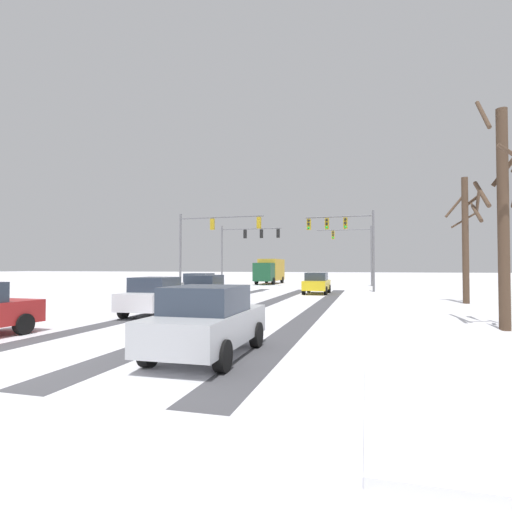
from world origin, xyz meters
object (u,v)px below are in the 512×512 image
car_grey_second (200,285)px  traffic_signal_far_right (356,245)px  traffic_signal_near_right (345,233)px  box_truck_delivery (270,270)px  car_silver_sixth (208,321)px  car_white_fourth (156,296)px  car_black_third (205,290)px  traffic_signal_near_left (209,235)px  bare_tree_sidewalk_near (502,211)px  car_yellow_cab_lead (317,283)px  traffic_signal_far_left (245,241)px  bare_tree_sidewalk_mid (466,235)px

car_grey_second → traffic_signal_far_right: bearing=62.1°
traffic_signal_near_right → traffic_signal_far_right: 11.88m
box_truck_delivery → car_grey_second: bearing=-89.3°
traffic_signal_near_right → car_silver_sixth: size_ratio=1.58×
car_white_fourth → car_silver_sixth: 8.45m
traffic_signal_near_right → car_white_fourth: 19.12m
traffic_signal_far_right → car_black_third: (-7.37, -24.34, -3.60)m
traffic_signal_near_left → box_truck_delivery: 17.13m
bare_tree_sidewalk_near → traffic_signal_far_right: bearing=100.1°
car_black_third → bare_tree_sidewalk_near: 14.18m
box_truck_delivery → bare_tree_sidewalk_near: (15.63, -32.72, 2.25)m
car_silver_sixth → bare_tree_sidewalk_near: bearing=37.7°
car_yellow_cab_lead → traffic_signal_far_left: bearing=131.4°
car_silver_sixth → bare_tree_sidewalk_mid: size_ratio=0.58×
car_grey_second → box_truck_delivery: size_ratio=0.56×
car_grey_second → car_black_third: size_ratio=1.00×
traffic_signal_near_right → car_black_third: size_ratio=1.57×
car_grey_second → car_silver_sixth: size_ratio=1.01×
traffic_signal_near_right → car_grey_second: 12.48m
traffic_signal_near_right → box_truck_delivery: size_ratio=0.88×
box_truck_delivery → bare_tree_sidewalk_mid: bearing=-53.3°
traffic_signal_far_left → car_grey_second: bearing=-84.9°
traffic_signal_far_left → bare_tree_sidewalk_near: bare_tree_sidewalk_near is taller
traffic_signal_far_left → bare_tree_sidewalk_mid: bearing=-41.6°
car_silver_sixth → bare_tree_sidewalk_mid: bearing=61.1°
car_black_third → box_truck_delivery: 27.39m
car_silver_sixth → bare_tree_sidewalk_mid: (8.97, 16.28, 3.03)m
traffic_signal_near_left → traffic_signal_far_right: 18.02m
car_grey_second → bare_tree_sidewalk_near: bare_tree_sidewalk_near is taller
bare_tree_sidewalk_mid → bare_tree_sidewalk_near: bearing=-96.3°
car_grey_second → bare_tree_sidewalk_mid: bearing=-2.3°
traffic_signal_far_right → car_silver_sixth: size_ratio=1.58×
car_yellow_cab_lead → car_silver_sixth: bearing=-89.6°
traffic_signal_near_right → car_silver_sixth: (-1.95, -24.04, -3.95)m
traffic_signal_far_left → bare_tree_sidewalk_near: 30.95m
car_yellow_cab_lead → car_silver_sixth: same height
car_white_fourth → car_silver_sixth: size_ratio=1.02×
traffic_signal_near_left → car_grey_second: bearing=-74.4°
traffic_signal_near_left → box_truck_delivery: size_ratio=0.99×
traffic_signal_near_right → bare_tree_sidewalk_near: size_ratio=0.84×
traffic_signal_near_left → bare_tree_sidewalk_near: size_ratio=0.94×
traffic_signal_far_right → car_grey_second: (-10.03, -18.96, -3.60)m
car_black_third → car_white_fourth: size_ratio=0.99×
traffic_signal_near_right → car_yellow_cab_lead: 4.84m
car_white_fourth → bare_tree_sidewalk_near: bearing=-2.9°
car_grey_second → car_black_third: (2.66, -5.38, 0.00)m
car_white_fourth → bare_tree_sidewalk_mid: bearing=34.1°
car_yellow_cab_lead → box_truck_delivery: box_truck_delivery is taller
car_white_fourth → bare_tree_sidewalk_mid: bare_tree_sidewalk_mid is taller
traffic_signal_near_left → car_yellow_cab_lead: traffic_signal_near_left is taller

